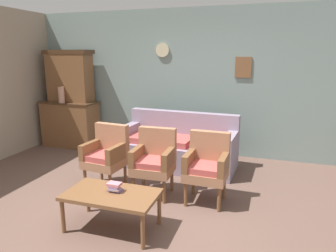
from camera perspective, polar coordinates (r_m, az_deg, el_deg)
name	(u,v)px	position (r m, az deg, el deg)	size (l,w,h in m)	color
ground_plane	(140,217)	(3.76, -5.26, -16.56)	(7.68, 7.68, 0.00)	brown
wall_back_with_decor	(194,83)	(5.80, 4.83, 8.10)	(6.40, 0.09, 2.70)	gray
side_cabinet	(71,124)	(6.64, -17.75, 0.43)	(1.16, 0.55, 0.93)	brown
cabinet_upper_hutch	(70,76)	(6.57, -17.95, 8.98)	(0.99, 0.38, 1.03)	brown
vase_on_cabinet	(61,95)	(6.42, -19.38, 5.55)	(0.13, 0.13, 0.32)	tan
floral_couch	(178,148)	(5.19, 1.84, -4.06)	(2.00, 0.91, 0.90)	gray
armchair_by_doorway	(107,153)	(4.42, -11.47, -5.07)	(0.57, 0.54, 0.90)	#9E6B4C
armchair_row_middle	(154,159)	(4.11, -2.61, -6.19)	(0.54, 0.51, 0.90)	#9E6B4C
armchair_near_cabinet	(207,164)	(3.95, 7.32, -7.15)	(0.53, 0.50, 0.90)	#9E6B4C
coffee_table	(112,197)	(3.42, -10.54, -12.90)	(1.00, 0.56, 0.42)	brown
book_stack_on_table	(115,187)	(3.40, -9.99, -11.22)	(0.16, 0.10, 0.10)	#674E97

